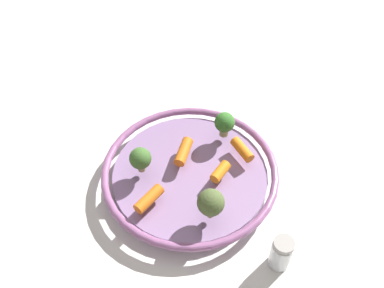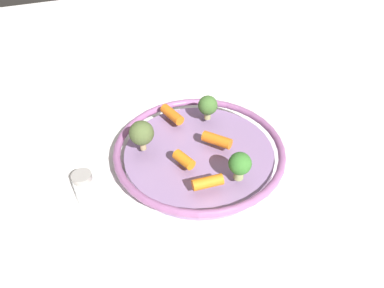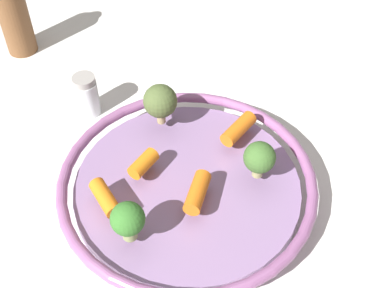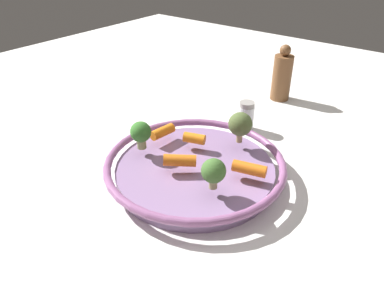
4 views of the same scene
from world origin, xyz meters
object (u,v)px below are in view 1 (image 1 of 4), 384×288
object	(u,v)px
broccoli_floret_small	(140,159)
salt_shaker	(281,253)
baby_carrot_back	(242,150)
baby_carrot_left	(220,172)
baby_carrot_right	(184,152)
serving_bowl	(190,175)
broccoli_floret_large	(225,123)
broccoli_floret_mid	(211,203)
baby_carrot_near_rim	(149,199)

from	to	relation	value
broccoli_floret_small	salt_shaker	distance (m)	0.29
baby_carrot_back	salt_shaker	world-z (taller)	salt_shaker
baby_carrot_left	baby_carrot_right	xyz separation A→B (m)	(-0.08, -0.03, 0.00)
salt_shaker	serving_bowl	bearing A→B (deg)	-173.84
serving_bowl	salt_shaker	size ratio (longest dim) A/B	4.87
broccoli_floret_large	salt_shaker	distance (m)	0.27
serving_bowl	broccoli_floret_mid	xyz separation A→B (m)	(0.10, -0.03, 0.06)
broccoli_floret_large	baby_carrot_left	bearing A→B (deg)	-41.68
baby_carrot_right	broccoli_floret_large	distance (m)	0.10
serving_bowl	broccoli_floret_mid	world-z (taller)	broccoli_floret_mid
baby_carrot_right	baby_carrot_near_rim	bearing A→B (deg)	-64.04
baby_carrot_left	baby_carrot_back	distance (m)	0.07
broccoli_floret_small	baby_carrot_near_rim	bearing A→B (deg)	-20.79
broccoli_floret_mid	baby_carrot_left	bearing A→B (deg)	131.04
broccoli_floret_mid	broccoli_floret_large	world-z (taller)	broccoli_floret_mid
baby_carrot_left	broccoli_floret_large	size ratio (longest dim) A/B	0.77
broccoli_floret_mid	serving_bowl	bearing A→B (deg)	163.53
baby_carrot_near_rim	salt_shaker	size ratio (longest dim) A/B	0.85
baby_carrot_left	broccoli_floret_small	xyz separation A→B (m)	(-0.09, -0.11, 0.02)
serving_bowl	baby_carrot_right	xyz separation A→B (m)	(-0.03, 0.01, 0.03)
broccoli_floret_large	salt_shaker	world-z (taller)	broccoli_floret_large
baby_carrot_right	broccoli_floret_large	size ratio (longest dim) A/B	1.06
baby_carrot_right	broccoli_floret_mid	world-z (taller)	broccoli_floret_mid
serving_bowl	baby_carrot_right	distance (m)	0.05
baby_carrot_right	broccoli_floret_mid	size ratio (longest dim) A/B	0.93
serving_bowl	broccoli_floret_large	xyz separation A→B (m)	(-0.03, 0.10, 0.05)
broccoli_floret_large	salt_shaker	xyz separation A→B (m)	(0.26, -0.08, -0.04)
serving_bowl	broccoli_floret_small	world-z (taller)	broccoli_floret_small
serving_bowl	salt_shaker	world-z (taller)	salt_shaker
baby_carrot_right	salt_shaker	distance (m)	0.26
baby_carrot_left	baby_carrot_near_rim	world-z (taller)	same
baby_carrot_back	baby_carrot_near_rim	xyz separation A→B (m)	(-0.01, -0.20, 0.00)
serving_bowl	broccoli_floret_small	distance (m)	0.10
baby_carrot_near_rim	broccoli_floret_mid	world-z (taller)	broccoli_floret_mid
baby_carrot_right	salt_shaker	xyz separation A→B (m)	(0.26, 0.02, -0.02)
baby_carrot_back	salt_shaker	size ratio (longest dim) A/B	0.78
baby_carrot_back	salt_shaker	distance (m)	0.21
serving_bowl	baby_carrot_right	world-z (taller)	baby_carrot_right
serving_bowl	baby_carrot_left	xyz separation A→B (m)	(0.05, 0.04, 0.03)
salt_shaker	baby_carrot_right	bearing A→B (deg)	-176.53
baby_carrot_left	salt_shaker	xyz separation A→B (m)	(0.18, -0.01, -0.02)
serving_bowl	baby_carrot_right	bearing A→B (deg)	165.51
baby_carrot_back	broccoli_floret_mid	size ratio (longest dim) A/B	0.86
serving_bowl	broccoli_floret_large	size ratio (longest dim) A/B	6.10
baby_carrot_left	broccoli_floret_mid	world-z (taller)	broccoli_floret_mid
broccoli_floret_large	baby_carrot_right	bearing A→B (deg)	-91.04
serving_bowl	broccoli_floret_mid	size ratio (longest dim) A/B	5.37
salt_shaker	baby_carrot_back	bearing A→B (deg)	158.14
broccoli_floret_mid	salt_shaker	size ratio (longest dim) A/B	0.91
baby_carrot_left	salt_shaker	bearing A→B (deg)	-3.91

